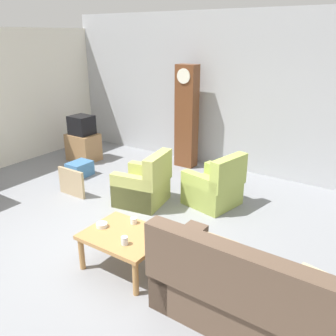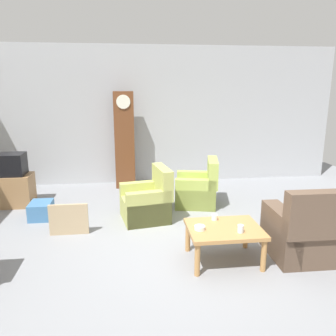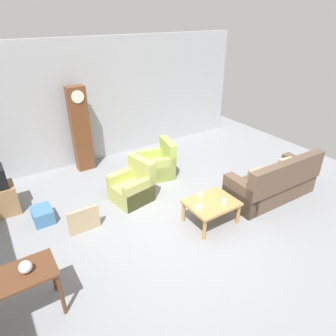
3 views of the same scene
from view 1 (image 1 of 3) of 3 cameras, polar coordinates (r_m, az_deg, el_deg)
ground_plane at (r=5.17m, az=-7.03°, el=-11.48°), size 10.40×10.40×0.00m
garage_door_wall at (r=7.55m, az=10.81°, el=11.63°), size 8.40×0.16×3.20m
couch_floral at (r=3.72m, az=14.18°, el=-19.96°), size 2.11×0.91×1.04m
armchair_olive_near at (r=6.08m, az=-3.89°, el=-2.99°), size 0.91×0.88×0.92m
armchair_olive_far at (r=6.06m, az=7.49°, el=-3.21°), size 0.93×0.91×0.92m
coffee_table_wood at (r=4.44m, az=-6.98°, el=-11.17°), size 0.96×0.76×0.48m
grandfather_clock at (r=7.63m, az=3.00°, el=8.17°), size 0.44×0.30×2.17m
tv_stand_cabinet at (r=8.41m, az=-13.39°, el=3.28°), size 0.68×0.52×0.62m
tv_crt at (r=8.27m, az=-13.69°, el=6.71°), size 0.48×0.44×0.42m
framed_picture_leaning at (r=6.60m, az=-15.22°, el=-2.26°), size 0.60×0.05×0.50m
storage_box_blue at (r=7.52m, az=-13.95°, el=-0.14°), size 0.37×0.47×0.29m
cup_white_porcelain at (r=4.59m, az=-5.53°, el=-8.40°), size 0.08×0.08×0.08m
cup_blue_rimmed at (r=4.18m, az=-6.98°, el=-11.49°), size 0.08×0.08×0.10m
bowl_white_stacked at (r=4.57m, az=-10.58°, el=-8.99°), size 0.14×0.14×0.05m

